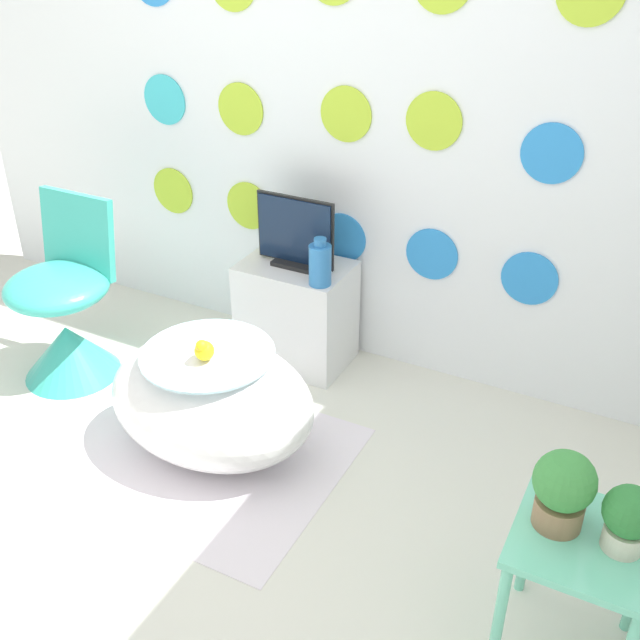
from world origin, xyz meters
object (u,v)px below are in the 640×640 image
Objects in this scene: potted_plant_left at (563,488)px; potted_plant_right at (629,517)px; tv at (295,235)px; bathtub at (212,399)px; chair at (65,319)px; vase at (320,264)px.

potted_plant_left is 1.20× the size of potted_plant_right.
potted_plant_left is at bearing -36.44° from tv.
bathtub is 4.29× the size of potted_plant_right.
bathtub is at bearing -9.40° from chair.
potted_plant_right is at bearing -10.97° from bathtub.
potted_plant_left reaches higher than potted_plant_right.
chair reaches higher than potted_plant_right.
potted_plant_left is (1.36, -0.29, 0.35)m from bathtub.
chair is at bearing 169.04° from potted_plant_left.
tv is 1.76× the size of vase.
vase is 1.65m from potted_plant_right.
potted_plant_right reaches higher than bathtub.
potted_plant_left reaches higher than bathtub.
chair is 2.20× the size of tv.
bathtub is 0.91m from chair.
potted_plant_right is at bearing -33.72° from vase.
potted_plant_left is (1.38, -1.02, -0.05)m from tv.
vase is at bearing 142.92° from potted_plant_left.
tv is 1.57× the size of potted_plant_left.
potted_plant_right is at bearing -10.39° from chair.
chair reaches higher than potted_plant_left.
vase is at bearing -31.98° from tv.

